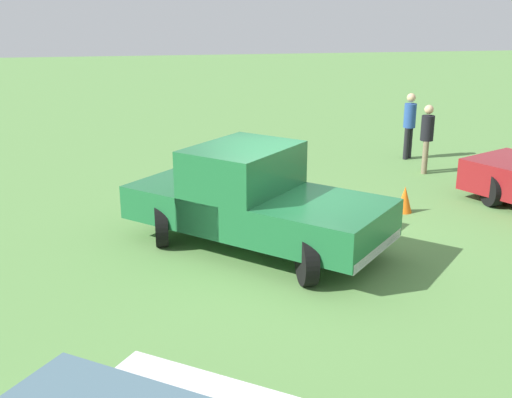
% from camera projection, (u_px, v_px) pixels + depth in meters
% --- Properties ---
extents(ground_plane, '(80.00, 80.00, 0.00)m').
position_uv_depth(ground_plane, '(287.00, 247.00, 11.15)').
color(ground_plane, '#5B8C47').
extents(pickup_truck, '(4.53, 4.68, 1.80)m').
position_uv_depth(pickup_truck, '(250.00, 196.00, 10.89)').
color(pickup_truck, black).
rests_on(pickup_truck, ground_plane).
extents(person_bystander, '(0.45, 0.45, 1.79)m').
position_uv_depth(person_bystander, '(410.00, 122.00, 16.98)').
color(person_bystander, black).
rests_on(person_bystander, ground_plane).
extents(person_visitor, '(0.42, 0.42, 1.72)m').
position_uv_depth(person_visitor, '(427.00, 135.00, 15.60)').
color(person_visitor, '#7A6B51').
rests_on(person_visitor, ground_plane).
extents(traffic_cone, '(0.32, 0.32, 0.55)m').
position_uv_depth(traffic_cone, '(405.00, 199.00, 12.87)').
color(traffic_cone, orange).
rests_on(traffic_cone, ground_plane).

